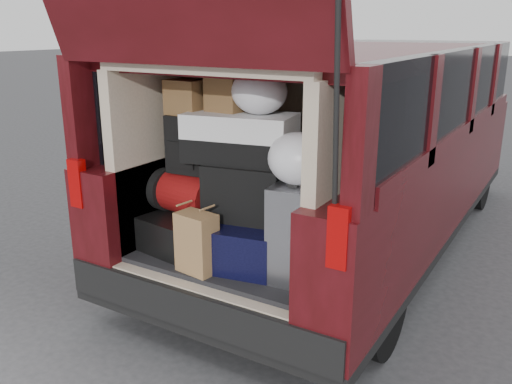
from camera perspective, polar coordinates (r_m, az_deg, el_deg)
ground at (r=3.60m, az=-3.07°, el=-15.62°), size 80.00×80.00×0.00m
minivan at (r=4.79m, az=9.34°, el=4.39°), size 1.90×5.35×2.77m
load_floor at (r=3.66m, az=-0.69°, el=-10.01°), size 1.24×1.05×0.55m
black_hardshell at (r=3.59m, az=-7.11°, el=-3.91°), size 0.48×0.61×0.22m
navy_hardshell at (r=3.36m, az=-1.12°, el=-4.96°), size 0.60×0.69×0.26m
silver_roller at (r=3.08m, az=4.32°, el=-4.11°), size 0.26×0.39×0.56m
kraft_bag at (r=3.19m, az=-6.25°, el=-5.35°), size 0.25×0.18×0.36m
red_duffel at (r=3.51m, az=-7.26°, el=-0.14°), size 0.45×0.33×0.27m
black_soft_case at (r=3.26m, az=-1.08°, el=0.03°), size 0.52×0.37×0.34m
backpack at (r=3.44m, az=-7.15°, el=5.01°), size 0.26×0.17×0.36m
twotone_duffel at (r=3.25m, az=-1.67°, el=5.73°), size 0.70×0.45×0.29m
grocery_sack_lower at (r=3.43m, az=-7.23°, el=9.88°), size 0.24×0.20×0.21m
grocery_sack_upper at (r=3.31m, az=-3.13°, el=10.35°), size 0.22×0.18×0.22m
plastic_bag_center at (r=3.17m, az=0.36°, el=10.53°), size 0.35×0.33×0.27m
plastic_bag_right at (r=2.94m, az=4.44°, el=3.52°), size 0.37×0.35×0.29m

